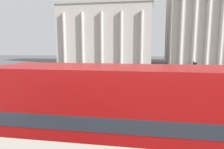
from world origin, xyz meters
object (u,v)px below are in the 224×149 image
plaza_building_left (105,34)px  traffic_light_near (94,82)px  double_decker_bus (147,120)px  plaza_building_right (211,26)px  pedestrian_grey (85,78)px  pedestrian_yellow (134,70)px  car_navy (136,77)px  traffic_light_mid (194,74)px

plaza_building_left → traffic_light_near: (7.98, -44.65, -6.06)m
double_decker_bus → traffic_light_near: 7.67m
plaza_building_right → plaza_building_left: bearing=-176.8°
plaza_building_left → traffic_light_near: bearing=-79.9°
double_decker_bus → pedestrian_grey: (-6.93, 15.71, -1.24)m
double_decker_bus → traffic_light_near: (-3.56, 6.80, 0.00)m
pedestrian_yellow → plaza_building_left: bearing=13.3°
plaza_building_left → pedestrian_yellow: 28.20m
double_decker_bus → pedestrian_yellow: size_ratio=6.20×
pedestrian_yellow → traffic_light_near: bearing=166.7°
car_navy → pedestrian_yellow: bearing=-35.3°
traffic_light_near → traffic_light_mid: size_ratio=1.03×
double_decker_bus → traffic_light_mid: bearing=71.9°
double_decker_bus → plaza_building_right: plaza_building_right is taller
traffic_light_near → traffic_light_mid: 10.05m
traffic_light_mid → pedestrian_yellow: bearing=115.0°
traffic_light_near → pedestrian_grey: bearing=110.7°
traffic_light_near → car_navy: 13.69m
plaza_building_right → pedestrian_yellow: size_ratio=14.26×
traffic_light_near → traffic_light_mid: bearing=37.2°
double_decker_bus → car_navy: double_decker_bus is taller
traffic_light_mid → pedestrian_grey: bearing=166.0°
double_decker_bus → pedestrian_yellow: 26.17m
traffic_light_near → plaza_building_left: bearing=100.1°
pedestrian_yellow → plaza_building_right: bearing=-43.5°
plaza_building_left → pedestrian_grey: 36.77m
double_decker_bus → plaza_building_left: plaza_building_left is taller
double_decker_bus → pedestrian_grey: size_ratio=5.72×
car_navy → pedestrian_grey: 7.22m
plaza_building_left → pedestrian_grey: (4.62, -35.74, -7.30)m
double_decker_bus → traffic_light_mid: double_decker_bus is taller
double_decker_bus → pedestrian_grey: bearing=114.7°
traffic_light_mid → pedestrian_yellow: (-6.17, 13.21, -1.27)m
double_decker_bus → car_navy: bearing=94.6°
plaza_building_left → car_navy: bearing=-71.8°
plaza_building_right → pedestrian_grey: size_ratio=13.16×
traffic_light_mid → pedestrian_yellow: 14.63m
pedestrian_grey → traffic_light_mid: bearing=-133.7°
car_navy → traffic_light_mid: bearing=178.4°
car_navy → plaza_building_right: bearing=-69.5°
plaza_building_left → traffic_light_near: size_ratio=7.75×
plaza_building_left → car_navy: (10.27, -31.24, -7.64)m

